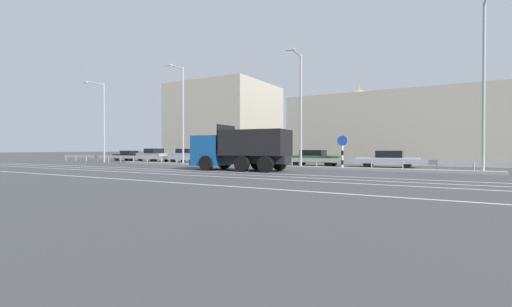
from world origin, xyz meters
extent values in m
plane|color=#424244|center=(0.00, 0.00, 0.00)|extent=(320.00, 320.00, 0.00)
cube|color=silver|center=(0.63, -4.05, 0.00)|extent=(58.97, 0.16, 0.01)
cube|color=silver|center=(0.63, -5.73, 0.00)|extent=(58.97, 0.16, 0.01)
cube|color=silver|center=(0.63, -7.43, 0.00)|extent=(58.97, 0.16, 0.01)
cube|color=silver|center=(0.63, -11.09, 0.00)|extent=(58.97, 0.16, 0.01)
cube|color=gray|center=(0.00, 2.16, 0.09)|extent=(32.43, 1.10, 0.18)
cube|color=#9EA0A5|center=(0.00, 3.13, 0.62)|extent=(58.97, 0.04, 0.32)
cylinder|color=#ADADB2|center=(-29.19, 3.13, 0.31)|extent=(0.09, 0.09, 0.62)
cylinder|color=#ADADB2|center=(-27.10, 3.13, 0.31)|extent=(0.09, 0.09, 0.62)
cylinder|color=#ADADB2|center=(-25.02, 3.13, 0.31)|extent=(0.09, 0.09, 0.62)
cylinder|color=#ADADB2|center=(-22.93, 3.13, 0.31)|extent=(0.09, 0.09, 0.62)
cylinder|color=#ADADB2|center=(-20.85, 3.13, 0.31)|extent=(0.09, 0.09, 0.62)
cylinder|color=#ADADB2|center=(-18.76, 3.13, 0.31)|extent=(0.09, 0.09, 0.62)
cylinder|color=#ADADB2|center=(-16.68, 3.13, 0.31)|extent=(0.09, 0.09, 0.62)
cylinder|color=#ADADB2|center=(-14.59, 3.13, 0.31)|extent=(0.09, 0.09, 0.62)
cylinder|color=#ADADB2|center=(-12.51, 3.13, 0.31)|extent=(0.09, 0.09, 0.62)
cylinder|color=#ADADB2|center=(-10.42, 3.13, 0.31)|extent=(0.09, 0.09, 0.62)
cylinder|color=#ADADB2|center=(-8.34, 3.13, 0.31)|extent=(0.09, 0.09, 0.62)
cylinder|color=#ADADB2|center=(-6.25, 3.13, 0.31)|extent=(0.09, 0.09, 0.62)
cylinder|color=#ADADB2|center=(-4.17, 3.13, 0.31)|extent=(0.09, 0.09, 0.62)
cylinder|color=#ADADB2|center=(-2.08, 3.13, 0.31)|extent=(0.09, 0.09, 0.62)
cylinder|color=#ADADB2|center=(0.00, 3.13, 0.31)|extent=(0.09, 0.09, 0.62)
cylinder|color=#ADADB2|center=(2.08, 3.13, 0.31)|extent=(0.09, 0.09, 0.62)
cylinder|color=#ADADB2|center=(4.17, 3.13, 0.31)|extent=(0.09, 0.09, 0.62)
cylinder|color=#ADADB2|center=(6.25, 3.13, 0.31)|extent=(0.09, 0.09, 0.62)
cylinder|color=#ADADB2|center=(8.34, 3.13, 0.31)|extent=(0.09, 0.09, 0.62)
cylinder|color=#ADADB2|center=(10.42, 3.13, 0.31)|extent=(0.09, 0.09, 0.62)
cylinder|color=#ADADB2|center=(12.51, 3.13, 0.31)|extent=(0.09, 0.09, 0.62)
cylinder|color=#ADADB2|center=(14.59, 3.13, 0.31)|extent=(0.09, 0.09, 0.62)
cube|color=#144C8C|center=(-1.77, -2.47, 1.38)|extent=(2.28, 2.71, 2.14)
cube|color=black|center=(-2.81, -2.56, 1.75)|extent=(0.22, 2.18, 0.81)
cube|color=black|center=(-2.84, -2.56, 0.47)|extent=(0.32, 2.49, 0.24)
cube|color=black|center=(1.66, -2.16, 0.79)|extent=(4.91, 1.82, 0.53)
cube|color=black|center=(1.66, -2.16, 1.11)|extent=(4.82, 2.84, 0.12)
cube|color=black|center=(1.76, -3.33, 1.98)|extent=(4.61, 0.51, 1.62)
cube|color=black|center=(1.55, -1.00, 1.98)|extent=(4.61, 0.51, 1.62)
cube|color=black|center=(-0.59, -2.36, 2.18)|extent=(0.32, 2.44, 2.03)
cube|color=black|center=(3.90, -1.96, 1.98)|extent=(0.32, 2.44, 1.62)
cylinder|color=black|center=(-1.35, -3.68, 0.52)|extent=(1.06, 0.41, 1.04)
cylinder|color=black|center=(-1.57, -1.20, 0.52)|extent=(1.06, 0.41, 1.04)
cylinder|color=black|center=(1.41, -3.43, 0.52)|extent=(1.06, 0.41, 1.04)
cylinder|color=black|center=(1.19, -0.95, 0.52)|extent=(1.06, 0.41, 1.04)
cylinder|color=black|center=(3.08, -3.28, 0.52)|extent=(1.06, 0.41, 1.04)
cylinder|color=black|center=(2.86, -0.80, 0.52)|extent=(1.06, 0.41, 1.04)
cylinder|color=white|center=(6.49, 2.16, 0.17)|extent=(0.16, 0.16, 0.35)
cylinder|color=black|center=(6.49, 2.16, 0.52)|extent=(0.16, 0.16, 0.35)
cylinder|color=white|center=(6.49, 2.16, 0.87)|extent=(0.16, 0.16, 0.35)
cylinder|color=black|center=(6.49, 2.16, 1.22)|extent=(0.16, 0.16, 0.35)
cylinder|color=white|center=(6.49, 2.16, 1.56)|extent=(0.16, 0.16, 0.35)
cylinder|color=#1E4CB2|center=(6.49, 2.16, 2.11)|extent=(0.75, 0.03, 0.75)
cylinder|color=white|center=(6.49, 2.16, 2.11)|extent=(0.81, 0.02, 0.81)
cylinder|color=#ADADB2|center=(-20.37, 2.22, 4.42)|extent=(0.18, 0.18, 8.84)
cylinder|color=#ADADB2|center=(-20.43, 1.14, 8.69)|extent=(0.23, 2.17, 0.10)
cube|color=silver|center=(-20.50, 0.05, 8.61)|extent=(0.71, 0.24, 0.12)
cylinder|color=#ADADB2|center=(-8.58, 2.01, 4.59)|extent=(0.18, 0.18, 9.18)
cylinder|color=#ADADB2|center=(-8.55, 1.03, 9.03)|extent=(0.16, 1.98, 0.10)
cube|color=silver|center=(-8.52, 0.04, 8.95)|extent=(0.71, 0.22, 0.12)
cylinder|color=#ADADB2|center=(3.22, 2.25, 4.41)|extent=(0.18, 0.18, 8.81)
cylinder|color=#ADADB2|center=(3.29, 1.08, 8.66)|extent=(0.25, 2.34, 0.10)
cube|color=silver|center=(3.36, -0.08, 8.58)|extent=(0.71, 0.24, 0.12)
cylinder|color=#ADADB2|center=(15.01, 2.24, 5.14)|extent=(0.18, 0.18, 10.28)
cube|color=black|center=(-22.31, 7.11, 0.57)|extent=(4.02, 1.86, 0.55)
cube|color=black|center=(-22.19, 7.12, 1.07)|extent=(1.73, 1.55, 0.45)
cylinder|color=black|center=(-23.49, 6.26, 0.30)|extent=(0.61, 0.23, 0.60)
cylinder|color=black|center=(-23.57, 7.84, 0.30)|extent=(0.61, 0.23, 0.60)
cylinder|color=black|center=(-21.05, 6.38, 0.30)|extent=(0.61, 0.23, 0.60)
cylinder|color=black|center=(-21.13, 7.97, 0.30)|extent=(0.61, 0.23, 0.60)
cube|color=#A3A3A8|center=(-17.38, 6.61, 0.65)|extent=(4.29, 2.08, 0.70)
cube|color=black|center=(-17.26, 6.60, 1.28)|extent=(1.86, 1.69, 0.56)
cylinder|color=black|center=(-18.74, 5.86, 0.30)|extent=(0.61, 0.24, 0.60)
cylinder|color=black|center=(-18.61, 7.55, 0.30)|extent=(0.61, 0.24, 0.60)
cylinder|color=black|center=(-16.16, 5.67, 0.30)|extent=(0.61, 0.24, 0.60)
cylinder|color=black|center=(-16.03, 7.36, 0.30)|extent=(0.61, 0.24, 0.60)
cube|color=#A3A3A8|center=(-12.25, 6.74, 0.68)|extent=(4.39, 1.69, 0.75)
cube|color=black|center=(-12.38, 6.74, 1.29)|extent=(1.85, 1.48, 0.48)
cylinder|color=black|center=(-10.89, 7.54, 0.30)|extent=(0.60, 0.20, 0.60)
cylinder|color=black|center=(-10.89, 5.94, 0.30)|extent=(0.60, 0.20, 0.60)
cylinder|color=black|center=(-13.61, 7.54, 0.30)|extent=(0.60, 0.20, 0.60)
cylinder|color=black|center=(-13.61, 5.95, 0.30)|extent=(0.60, 0.20, 0.60)
cube|color=#A3A3A8|center=(-6.87, 7.00, 0.55)|extent=(4.03, 1.99, 0.50)
cube|color=black|center=(-6.99, 7.01, 1.01)|extent=(1.75, 1.62, 0.42)
cylinder|color=black|center=(-5.60, 7.72, 0.30)|extent=(0.61, 0.24, 0.60)
cylinder|color=black|center=(-5.72, 6.10, 0.30)|extent=(0.61, 0.24, 0.60)
cylinder|color=black|center=(-8.02, 7.89, 0.30)|extent=(0.61, 0.24, 0.60)
cylinder|color=black|center=(-8.14, 6.28, 0.30)|extent=(0.61, 0.24, 0.60)
cube|color=#335B33|center=(-2.30, 7.12, 0.62)|extent=(3.90, 1.84, 0.64)
cube|color=black|center=(-2.41, 7.12, 1.23)|extent=(1.65, 1.58, 0.59)
cylinder|color=black|center=(-1.08, 7.93, 0.30)|extent=(0.60, 0.21, 0.60)
cylinder|color=black|center=(-1.11, 6.26, 0.30)|extent=(0.60, 0.21, 0.60)
cylinder|color=black|center=(-3.48, 7.98, 0.30)|extent=(0.60, 0.21, 0.60)
cylinder|color=black|center=(-3.51, 6.30, 0.30)|extent=(0.60, 0.21, 0.60)
cube|color=#335B33|center=(2.72, 6.67, 0.61)|extent=(4.82, 1.87, 0.62)
cube|color=black|center=(2.57, 6.67, 1.17)|extent=(2.03, 1.63, 0.49)
cylinder|color=black|center=(4.20, 7.56, 0.30)|extent=(0.60, 0.21, 0.60)
cylinder|color=black|center=(4.21, 5.82, 0.30)|extent=(0.60, 0.21, 0.60)
cylinder|color=black|center=(1.22, 7.53, 0.30)|extent=(0.60, 0.21, 0.60)
cylinder|color=black|center=(1.24, 5.79, 0.30)|extent=(0.60, 0.21, 0.60)
cube|color=silver|center=(8.83, 7.01, 0.55)|extent=(4.88, 1.98, 0.49)
cube|color=black|center=(8.97, 7.02, 1.08)|extent=(2.09, 1.63, 0.57)
cylinder|color=black|center=(7.38, 6.12, 0.30)|extent=(0.61, 0.23, 0.60)
cylinder|color=black|center=(7.30, 7.76, 0.30)|extent=(0.61, 0.23, 0.60)
cylinder|color=black|center=(10.35, 6.27, 0.30)|extent=(0.61, 0.23, 0.60)
cylinder|color=black|center=(10.27, 7.91, 0.30)|extent=(0.61, 0.23, 0.60)
cube|color=#B7AD99|center=(-14.36, 17.03, 5.17)|extent=(12.55, 11.73, 10.33)
cube|color=#B7AD99|center=(8.60, 16.60, 3.50)|extent=(21.25, 11.40, 7.00)
cube|color=silver|center=(1.11, 30.32, 3.76)|extent=(3.60, 3.60, 7.52)
sphere|color=gold|center=(1.11, 30.32, 8.81)|extent=(3.24, 3.24, 3.24)
cone|color=gold|center=(1.11, 30.32, 10.71)|extent=(0.30, 0.30, 1.20)
camera|label=1|loc=(13.42, -22.41, 1.49)|focal=24.00mm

